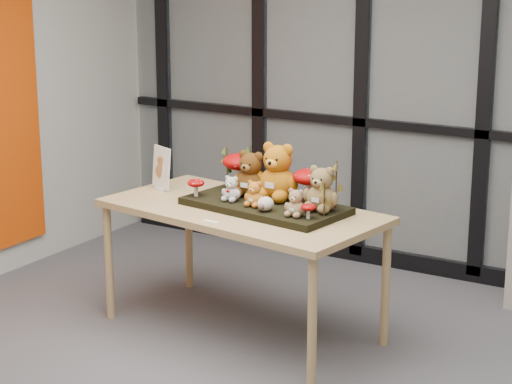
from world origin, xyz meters
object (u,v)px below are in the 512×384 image
Objects in this scene: display_table at (242,219)px; mushroom_front_right at (308,210)px; bear_pooh_yellow at (278,168)px; sign_holder at (161,170)px; mushroom_back_left at (241,170)px; bear_small_yellow at (255,192)px; diorama_tray at (265,206)px; plush_cream_hedgehog at (266,203)px; bear_white_bow at (232,187)px; mushroom_back_right at (310,185)px; bear_brown_medium at (251,171)px; bear_tan_back at (322,186)px; bear_beige_small at (296,201)px; mushroom_front_left at (196,187)px.

mushroom_front_right is (0.51, -0.13, 0.15)m from display_table.
bear_pooh_yellow is 1.35× the size of sign_holder.
mushroom_back_left is at bearing 173.17° from bear_pooh_yellow.
diorama_tray is at bearing 91.86° from bear_small_yellow.
bear_white_bow is at bearing 170.52° from plush_cream_hedgehog.
bear_pooh_yellow reaches higher than display_table.
mushroom_front_right is (0.28, -0.01, 0.00)m from plush_cream_hedgehog.
diorama_tray is 4.19× the size of mushroom_back_right.
display_table is at bearing -153.43° from diorama_tray.
bear_brown_medium is at bearing 153.59° from mushroom_front_right.
mushroom_back_left is (-0.65, 0.18, -0.02)m from bear_tan_back.
bear_beige_small is at bearing -78.40° from mushroom_back_right.
mushroom_front_right is at bearing -2.50° from bear_small_yellow.
bear_small_yellow is 0.39m from mushroom_front_right.
mushroom_front_right is (0.08, -0.01, -0.04)m from bear_beige_small.
bear_pooh_yellow is at bearing -179.39° from mushroom_back_right.
bear_tan_back is 3.05× the size of mushroom_front_right.
bear_brown_medium is 0.66m from sign_holder.
bear_white_bow is at bearing 178.02° from bear_small_yellow.
sign_holder is at bearing 178.36° from display_table.
sign_holder reaches higher than mushroom_back_right.
mushroom_back_right is (0.37, 0.16, 0.22)m from display_table.
display_table is at bearing 8.23° from mushroom_front_left.
mushroom_back_left is 0.53m from sign_holder.
mushroom_front_left is (-0.66, -0.20, -0.06)m from mushroom_back_right.
bear_tan_back is at bearing -15.82° from mushroom_back_left.
bear_tan_back is at bearing 76.71° from bear_beige_small.
mushroom_front_right is (0.14, -0.29, -0.07)m from mushroom_back_right.
bear_tan_back is (0.34, -0.10, -0.04)m from bear_pooh_yellow.
plush_cream_hedgehog is (-0.27, -0.17, -0.10)m from bear_tan_back.
mushroom_back_left is at bearing 119.18° from bear_white_bow.
sign_holder is (-0.65, -0.01, -0.07)m from bear_brown_medium.
bear_pooh_yellow is 0.17m from bear_brown_medium.
sign_holder is (-0.67, 0.12, 0.19)m from display_table.
plush_cream_hedgehog is 0.33× the size of sign_holder.
bear_pooh_yellow is 0.36m from bear_tan_back.
diorama_tray reaches higher than display_table.
mushroom_back_left is at bearing 141.48° from bear_small_yellow.
bear_pooh_yellow reaches higher than bear_tan_back.
plush_cream_hedgehog is 0.53m from mushroom_front_left.
sign_holder is at bearing -177.78° from mushroom_back_right.
display_table is 0.71m from sign_holder.
bear_tan_back is at bearing -0.08° from bear_brown_medium.
mushroom_back_left is (-0.28, 0.29, 0.04)m from bear_small_yellow.
mushroom_back_left is at bearing 150.54° from bear_brown_medium.
bear_small_yellow is 1.79× the size of mushroom_front_right.
diorama_tray is at bearing 26.57° from display_table.
plush_cream_hedgehog is 0.40× the size of mushroom_back_right.
mushroom_back_right is 2.45× the size of mushroom_front_right.
mushroom_back_left reaches higher than mushroom_front_right.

